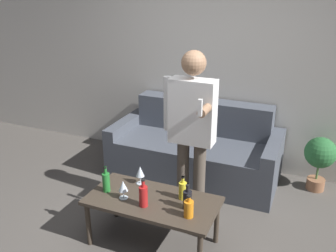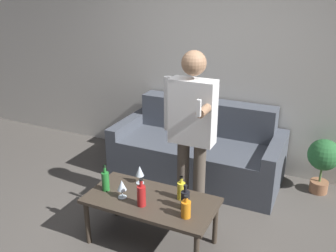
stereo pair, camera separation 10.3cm
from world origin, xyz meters
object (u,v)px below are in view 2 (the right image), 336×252
Objects in this scene: bottle_orange at (141,195)px; person_standing_front at (192,125)px; coffee_table at (151,204)px; couch at (198,151)px.

bottle_orange is 0.78m from person_standing_front.
couch is at bearing 93.28° from coffee_table.
bottle_orange is at bearing -103.04° from coffee_table.
person_standing_front reaches higher than coffee_table.
couch reaches higher than coffee_table.
coffee_table is at bearing -86.72° from couch.
couch is at bearing 92.00° from bottle_orange.
person_standing_front is at bearing 73.95° from coffee_table.
person_standing_front reaches higher than couch.
person_standing_front is (0.18, 0.64, 0.42)m from bottle_orange.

